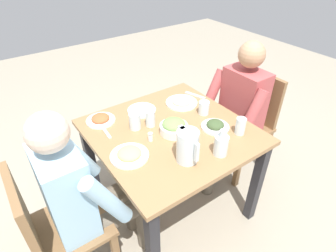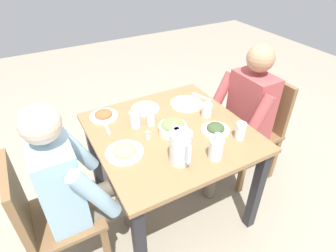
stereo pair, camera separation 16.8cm
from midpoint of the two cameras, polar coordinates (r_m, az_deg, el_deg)
name	(u,v)px [view 2 (the right image)]	position (r m, az deg, el deg)	size (l,w,h in m)	color
ground_plane	(170,205)	(2.27, 2.58, -15.90)	(8.00, 8.00, 0.00)	#9E937F
dining_table	(170,144)	(1.83, 3.09, -3.78)	(0.95, 0.95, 0.73)	#997047
chair_near	(46,216)	(1.70, -21.06, -16.90)	(0.40, 0.40, 0.86)	olive
chair_far	(257,124)	(2.38, 19.80, 0.35)	(0.40, 0.40, 0.86)	olive
diner_near	(78,184)	(1.60, -15.04, -11.52)	(0.48, 0.53, 1.15)	#9EC6E0
diner_far	(241,115)	(2.17, 16.83, 2.01)	(0.48, 0.53, 1.15)	#B24C4C
water_pitcher	(181,147)	(1.48, 5.90, -4.51)	(0.16, 0.12, 0.19)	silver
salad_bowl	(173,127)	(1.72, 3.84, -0.33)	(0.18, 0.18, 0.09)	white
plate_fries	(124,151)	(1.58, -5.92, -5.26)	(0.22, 0.22, 0.05)	white
plate_yoghurt	(145,107)	(1.95, -2.23, 3.79)	(0.20, 0.20, 0.06)	white
plate_beans	(186,103)	(2.02, 6.15, 4.66)	(0.23, 0.23, 0.04)	white
plate_rice_curry	(104,115)	(1.90, -10.61, 2.16)	(0.19, 0.19, 0.05)	white
plate_dolmas	(216,129)	(1.78, 12.40, -0.63)	(0.18, 0.18, 0.05)	white
water_glass_near_left	(241,131)	(1.74, 17.36, -1.08)	(0.06, 0.06, 0.11)	silver
water_glass_near_right	(207,110)	(1.90, 10.50, 3.15)	(0.07, 0.07, 0.09)	silver
water_glass_center	(151,117)	(1.78, -0.82, 1.71)	(0.06, 0.06, 0.11)	silver
water_glass_far_right	(135,119)	(1.77, -4.04, 1.34)	(0.07, 0.07, 0.11)	silver
oil_carafe	(216,150)	(1.56, 12.88, -4.88)	(0.08, 0.08, 0.16)	silver
salt_shaker	(148,135)	(1.67, -1.24, -2.04)	(0.03, 0.03, 0.05)	white
fork_near	(202,97)	(2.13, 9.14, 5.84)	(0.17, 0.03, 0.01)	silver
knife_near	(106,126)	(1.81, -10.06, -0.12)	(0.18, 0.02, 0.01)	silver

